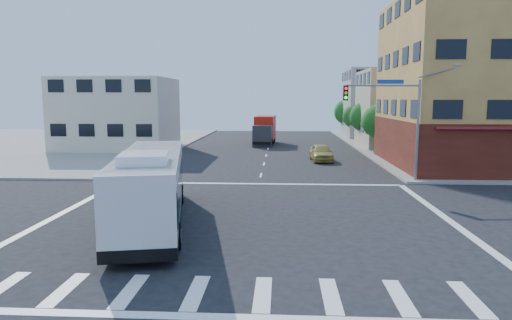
{
  "coord_description": "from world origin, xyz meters",
  "views": [
    {
      "loc": [
        1.52,
        -20.82,
        5.75
      ],
      "look_at": [
        0.14,
        3.9,
        2.39
      ],
      "focal_mm": 32.0,
      "sensor_mm": 36.0,
      "label": 1
    }
  ],
  "objects": [
    {
      "name": "transit_bus",
      "position": [
        -4.42,
        -0.58,
        1.78
      ],
      "size": [
        5.01,
        12.55,
        3.63
      ],
      "rotation": [
        0.0,
        0.0,
        0.2
      ],
      "color": "black",
      "rests_on": "ground"
    },
    {
      "name": "street_tree_d",
      "position": [
        11.9,
        51.92,
        3.88
      ],
      "size": [
        4.0,
        4.0,
        6.03
      ],
      "color": "#3A2415",
      "rests_on": "ground"
    },
    {
      "name": "street_tree_c",
      "position": [
        11.9,
        43.92,
        3.46
      ],
      "size": [
        3.4,
        3.4,
        5.29
      ],
      "color": "#3A2415",
      "rests_on": "ground"
    },
    {
      "name": "signal_mast_ne",
      "position": [
        9.08,
        10.62,
        4.98
      ],
      "size": [
        7.91,
        1.13,
        8.07
      ],
      "color": "slate",
      "rests_on": "ground"
    },
    {
      "name": "corner_building_ne",
      "position": [
        19.99,
        18.48,
        5.89
      ],
      "size": [
        18.1,
        15.44,
        14.0
      ],
      "color": "gold",
      "rests_on": "ground"
    },
    {
      "name": "building_east_near",
      "position": [
        16.98,
        33.98,
        4.51
      ],
      "size": [
        12.06,
        10.06,
        9.0
      ],
      "color": "tan",
      "rests_on": "ground"
    },
    {
      "name": "building_east_far",
      "position": [
        16.98,
        47.98,
        5.01
      ],
      "size": [
        12.06,
        10.06,
        10.0
      ],
      "color": "gray",
      "rests_on": "ground"
    },
    {
      "name": "box_truck",
      "position": [
        -0.58,
        36.28,
        1.71
      ],
      "size": [
        2.69,
        7.94,
        3.53
      ],
      "rotation": [
        0.0,
        0.0,
        -0.05
      ],
      "color": "#28282E",
      "rests_on": "ground"
    },
    {
      "name": "parked_car",
      "position": [
        5.2,
        21.22,
        0.78
      ],
      "size": [
        2.07,
        4.67,
        1.56
      ],
      "primitive_type": "imported",
      "rotation": [
        0.0,
        0.0,
        0.05
      ],
      "color": "tan",
      "rests_on": "ground"
    },
    {
      "name": "ground",
      "position": [
        0.0,
        0.0,
        0.0
      ],
      "size": [
        120.0,
        120.0,
        0.0
      ],
      "primitive_type": "plane",
      "color": "black",
      "rests_on": "ground"
    },
    {
      "name": "street_tree_b",
      "position": [
        11.9,
        35.92,
        3.75
      ],
      "size": [
        3.8,
        3.8,
        5.79
      ],
      "color": "#3A2415",
      "rests_on": "ground"
    },
    {
      "name": "street_tree_a",
      "position": [
        11.9,
        27.92,
        3.59
      ],
      "size": [
        3.6,
        3.6,
        5.53
      ],
      "color": "#3A2415",
      "rests_on": "ground"
    },
    {
      "name": "building_west",
      "position": [
        -17.02,
        29.98,
        4.01
      ],
      "size": [
        12.06,
        10.06,
        8.0
      ],
      "color": "beige",
      "rests_on": "ground"
    }
  ]
}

